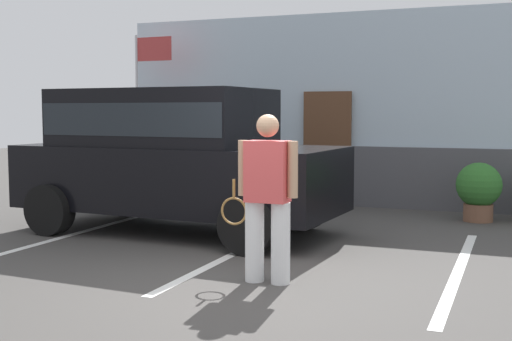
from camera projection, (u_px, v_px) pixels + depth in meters
name	position (u px, v px, depth m)	size (l,w,h in m)	color
ground_plane	(242.00, 286.00, 6.67)	(40.00, 40.00, 0.00)	#423F3D
parking_stripe_0	(64.00, 237.00, 9.27)	(0.12, 4.40, 0.01)	silver
parking_stripe_1	(238.00, 251.00, 8.31)	(0.12, 4.40, 0.01)	silver
parking_stripe_2	(459.00, 270.00, 7.34)	(0.12, 4.40, 0.01)	silver
house_frontage	(372.00, 115.00, 12.21)	(9.70, 0.40, 3.53)	silver
parked_suv	(173.00, 153.00, 9.58)	(4.71, 2.39, 2.05)	black
tennis_player_man	(267.00, 196.00, 6.75)	(0.89, 0.27, 1.71)	white
potted_plant_by_porch	(479.00, 189.00, 10.55)	(0.71, 0.71, 0.93)	brown
flag_pole	(145.00, 87.00, 12.92)	(0.80, 0.05, 3.20)	silver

